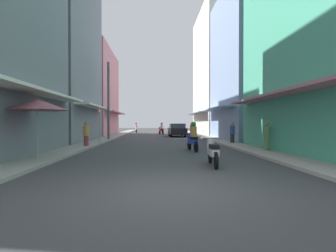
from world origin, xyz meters
The scene contains 21 objects.
ground_plane centered at (0.00, 19.66, 0.00)m, with size 104.10×104.10×0.00m, color #38383A.
sidewalk_left centered at (-4.92, 19.66, 0.06)m, with size 1.52×55.32×0.12m, color gray.
sidewalk_right centered at (4.92, 19.66, 0.06)m, with size 1.52×55.32×0.12m, color #ADA89E.
building_left_mid centered at (-8.68, 15.44, 7.30)m, with size 7.05×9.42×14.62m.
building_left_far centered at (-8.68, 26.50, 5.26)m, with size 7.05×11.24×10.53m.
building_right_mid centered at (8.68, 17.10, 6.74)m, with size 7.05×9.50×13.48m.
building_right_far centered at (8.68, 28.23, 8.23)m, with size 7.05×11.79×16.48m.
motorbike_red centered at (0.51, 28.02, 0.70)m, with size 0.72×1.75×1.58m.
motorbike_black centered at (2.31, 34.91, 0.70)m, with size 0.57×1.80×1.58m.
motorbike_blue centered at (1.66, 7.82, 0.70)m, with size 0.57×1.80×1.58m.
motorbike_white centered at (-3.22, 33.65, 0.70)m, with size 0.56×1.80×1.58m.
motorbike_silver centered at (1.66, 3.12, 0.50)m, with size 0.55×1.81×0.96m.
motorbike_orange centered at (2.95, 16.81, 0.70)m, with size 0.61×1.79×1.58m.
parked_car centered at (2.11, 22.48, 0.74)m, with size 1.85×4.14×1.45m.
pedestrian_crossing centered at (5.07, 11.86, 0.79)m, with size 0.34×0.34×1.58m.
pedestrian_midway centered at (5.34, 6.95, 0.78)m, with size 0.34×0.34×1.58m.
pedestrian_foreground centered at (-4.53, 9.90, 0.80)m, with size 0.34×0.34×1.60m.
pedestrian_far centered at (4.62, 25.84, 0.99)m, with size 0.44×0.44×1.77m.
vendor_umbrella centered at (-4.93, 4.38, 2.22)m, with size 2.28×2.28×2.45m.
utility_pole centered at (-4.41, 16.73, 3.49)m, with size 0.20×1.20×6.82m.
street_sign_no_entry centered at (-4.31, 12.59, 1.72)m, with size 0.07×0.60×2.65m.
Camera 1 is at (-0.39, -5.74, 1.50)m, focal length 27.22 mm.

